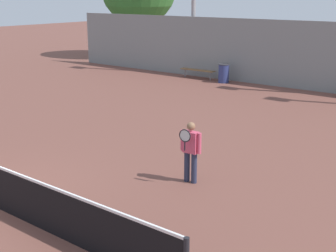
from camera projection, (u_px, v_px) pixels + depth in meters
The scene contains 4 objects.
tennis_player at pixel (191, 149), 11.29m from camera, with size 0.56×0.42×1.53m.
bench_courtside_near at pixel (198, 70), 25.37m from camera, with size 2.08×0.40×0.49m.
trash_bin at pixel (224, 73), 24.20m from camera, with size 0.57×0.57×0.97m.
back_fence at pixel (287, 54), 22.67m from camera, with size 28.15×0.06×3.25m.
Camera 1 is at (9.41, -5.03, 4.48)m, focal length 50.00 mm.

